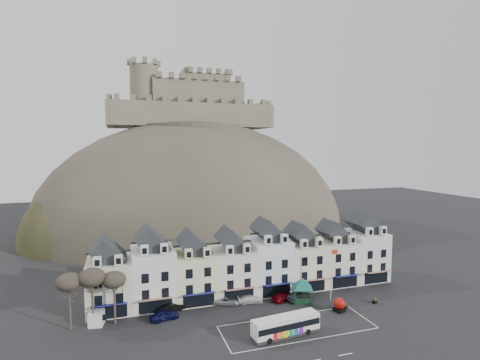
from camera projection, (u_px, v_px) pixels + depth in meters
name	position (u px, v px, depth m)	size (l,w,h in m)	color
ground	(289.00, 333.00, 52.01)	(300.00, 300.00, 0.00)	black
coach_bay_markings	(298.00, 327.00, 53.81)	(22.00, 7.50, 0.01)	silver
townhouse_terrace	(251.00, 263.00, 66.72)	(54.40, 9.35, 11.80)	beige
castle_hill	(198.00, 229.00, 117.73)	(100.00, 76.00, 68.00)	#3D392F
castle	(190.00, 102.00, 120.56)	(50.20, 22.20, 22.00)	#655A4D
tree_left_far	(69.00, 283.00, 52.46)	(3.61, 3.61, 8.24)	#31261F
tree_left_mid	(92.00, 278.00, 53.35)	(3.78, 3.78, 8.64)	#31261F
tree_left_near	(114.00, 280.00, 54.33)	(3.43, 3.43, 7.84)	#31261F
bus	(286.00, 325.00, 51.31)	(9.95, 3.29, 2.76)	#262628
bus_shelter	(302.00, 283.00, 62.40)	(6.01, 6.01, 4.09)	#10321F
red_buoy	(339.00, 305.00, 58.85)	(1.83, 1.83, 2.19)	black
flagpole	(332.00, 271.00, 62.95)	(1.30, 0.17, 8.95)	silver
white_van	(98.00, 315.00, 55.52)	(2.72, 4.78, 2.06)	white
planter_west	(344.00, 306.00, 59.97)	(1.16, 0.91, 1.04)	black
planter_east	(375.00, 300.00, 62.08)	(1.02, 0.80, 0.91)	black
car_navy	(164.00, 315.00, 56.04)	(1.74, 4.32, 1.47)	#0B0C37
car_black	(171.00, 307.00, 58.85)	(1.53, 4.37, 1.44)	black
car_silver	(226.00, 301.00, 61.61)	(2.06, 4.40, 1.24)	#9B9EA2
car_white	(250.00, 299.00, 62.13)	(1.75, 4.30, 1.25)	white
car_maroon	(283.00, 296.00, 63.03)	(1.76, 4.38, 1.49)	#5A050E
car_charcoal	(300.00, 297.00, 62.96)	(1.58, 4.54, 1.50)	black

